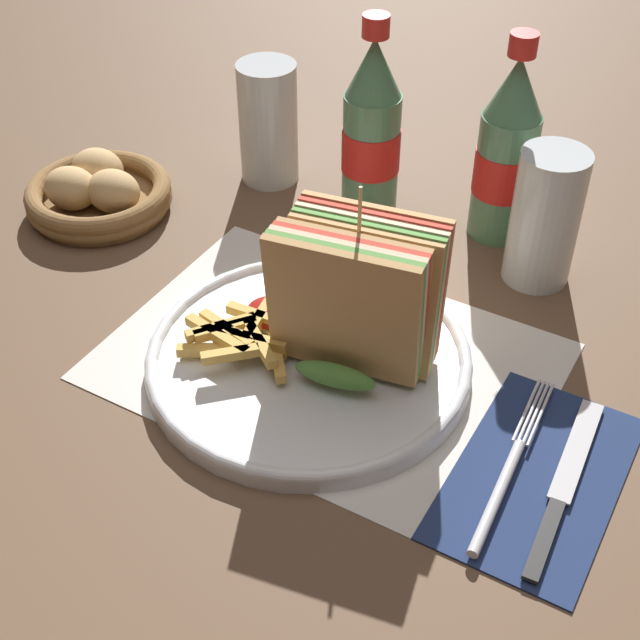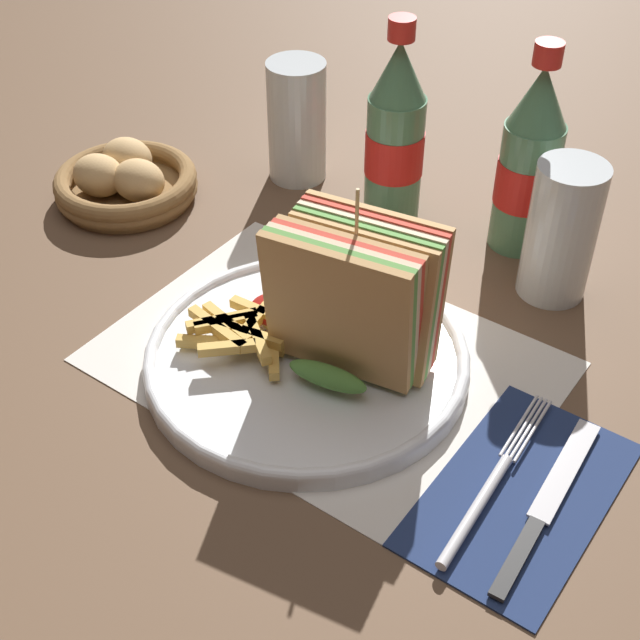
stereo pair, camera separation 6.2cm
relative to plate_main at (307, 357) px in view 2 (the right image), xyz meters
name	(u,v)px [view 2 (the right image)]	position (x,y,z in m)	size (l,w,h in m)	color
ground_plane	(306,390)	(0.02, -0.03, -0.01)	(4.00, 4.00, 0.00)	brown
placemat	(327,361)	(0.01, 0.01, -0.01)	(0.39, 0.27, 0.00)	silver
plate_main	(307,357)	(0.00, 0.00, 0.00)	(0.29, 0.29, 0.02)	white
club_sandwich	(354,300)	(0.04, 0.02, 0.07)	(0.14, 0.11, 0.17)	tan
fries_pile	(243,331)	(-0.05, -0.02, 0.02)	(0.11, 0.10, 0.02)	gold
ketchup_blob	(276,310)	(-0.05, 0.02, 0.02)	(0.05, 0.04, 0.02)	maroon
napkin	(521,493)	(0.22, -0.02, -0.01)	(0.12, 0.20, 0.00)	navy
fork	(487,492)	(0.20, -0.04, 0.00)	(0.02, 0.20, 0.01)	silver
knife	(546,505)	(0.24, -0.02, 0.00)	(0.03, 0.19, 0.00)	black
coke_bottle_near	(395,136)	(-0.07, 0.26, 0.08)	(0.06, 0.06, 0.22)	#4C7F5B
coke_bottle_far	(529,164)	(0.07, 0.28, 0.08)	(0.06, 0.06, 0.22)	#4C7F5B
glass_near	(560,240)	(0.13, 0.23, 0.05)	(0.07, 0.07, 0.14)	silver
glass_far	(297,129)	(-0.20, 0.26, 0.05)	(0.07, 0.07, 0.14)	silver
bread_basket	(125,182)	(-0.33, 0.11, 0.01)	(0.16, 0.16, 0.06)	olive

